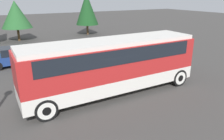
{
  "coord_description": "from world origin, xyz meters",
  "views": [
    {
      "loc": [
        -5.76,
        -10.18,
        5.46
      ],
      "look_at": [
        0.0,
        0.0,
        1.42
      ],
      "focal_mm": 35.0,
      "sensor_mm": 36.0,
      "label": 1
    }
  ],
  "objects": [
    {
      "name": "tour_bus",
      "position": [
        0.1,
        0.0,
        1.9
      ],
      "size": [
        10.16,
        2.53,
        3.16
      ],
      "color": "silver",
      "rests_on": "ground_plane"
    },
    {
      "name": "tree_center",
      "position": [
        6.76,
        19.12,
        3.61
      ],
      "size": [
        3.15,
        3.15,
        5.8
      ],
      "color": "brown",
      "rests_on": "ground_plane"
    },
    {
      "name": "ground_plane",
      "position": [
        0.0,
        0.0,
        0.0
      ],
      "size": [
        120.0,
        120.0,
        0.0
      ],
      "primitive_type": "plane",
      "color": "#423F3D"
    },
    {
      "name": "parked_car_near",
      "position": [
        -0.73,
        5.27,
        0.68
      ],
      "size": [
        4.76,
        1.78,
        1.36
      ],
      "color": "black",
      "rests_on": "ground_plane"
    },
    {
      "name": "parked_car_far",
      "position": [
        5.0,
        6.82,
        0.69
      ],
      "size": [
        4.14,
        1.91,
        1.39
      ],
      "color": "silver",
      "rests_on": "ground_plane"
    },
    {
      "name": "parked_car_mid",
      "position": [
        -4.01,
        8.56,
        0.75
      ],
      "size": [
        4.21,
        1.94,
        1.5
      ],
      "color": "navy",
      "rests_on": "ground_plane"
    },
    {
      "name": "tree_right",
      "position": [
        -2.54,
        19.16,
        3.21
      ],
      "size": [
        3.59,
        3.59,
        4.84
      ],
      "color": "brown",
      "rests_on": "ground_plane"
    }
  ]
}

